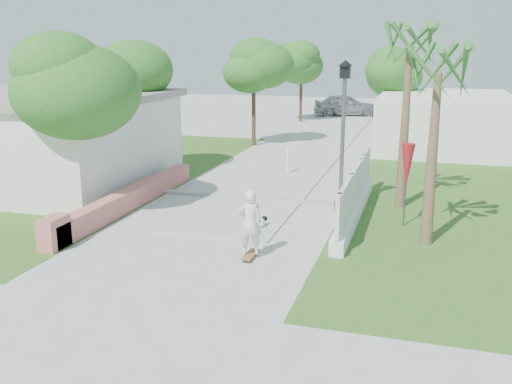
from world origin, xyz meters
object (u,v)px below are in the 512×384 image
(skateboarder, at_px, (251,219))
(dog, at_px, (261,222))
(bollard, at_px, (288,159))
(parked_car, at_px, (346,105))
(street_lamp, at_px, (343,131))
(patio_umbrella, at_px, (407,166))

(skateboarder, relative_size, dog, 5.73)
(bollard, bearing_deg, dog, -82.41)
(skateboarder, xyz_separation_m, parked_car, (-1.68, 28.28, 0.01))
(bollard, xyz_separation_m, parked_car, (-0.54, 19.79, 0.19))
(dog, bearing_deg, skateboarder, -61.35)
(street_lamp, distance_m, parked_car, 24.56)
(street_lamp, bearing_deg, dog, -127.29)
(parked_car, bearing_deg, dog, 171.23)
(bollard, height_order, skateboarder, skateboarder)
(street_lamp, relative_size, skateboarder, 1.61)
(street_lamp, height_order, skateboarder, street_lamp)
(patio_umbrella, distance_m, parked_car, 25.82)
(skateboarder, distance_m, parked_car, 28.33)
(skateboarder, bearing_deg, parked_car, -107.99)
(street_lamp, relative_size, dog, 9.21)
(parked_car, bearing_deg, street_lamp, 175.70)
(bollard, bearing_deg, patio_umbrella, -50.09)
(patio_umbrella, xyz_separation_m, dog, (-3.69, -1.35, -1.50))
(bollard, distance_m, skateboarder, 8.57)
(skateboarder, xyz_separation_m, dog, (-0.22, 1.64, -0.58))
(bollard, relative_size, patio_umbrella, 0.47)
(bollard, bearing_deg, street_lamp, -59.04)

